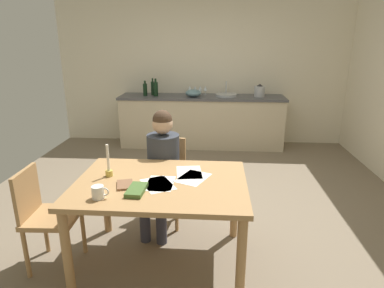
{
  "coord_description": "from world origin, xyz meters",
  "views": [
    {
      "loc": [
        0.24,
        -3.49,
        1.83
      ],
      "look_at": [
        0.02,
        -0.39,
        0.85
      ],
      "focal_mm": 30.93,
      "sensor_mm": 36.0,
      "label": 1
    }
  ],
  "objects_px": {
    "chair_at_table": "(166,176)",
    "wine_glass_back_right": "(190,88)",
    "book_cookery": "(137,190)",
    "wine_glass_by_kettle": "(200,88)",
    "mixing_bowl": "(193,93)",
    "person_seated": "(162,163)",
    "bottle_oil": "(145,89)",
    "coffee_mug": "(98,192)",
    "wine_glass_back_left": "(195,88)",
    "candlestick": "(109,167)",
    "book_magazine": "(125,185)",
    "dining_table": "(161,192)",
    "bottle_wine_red": "(156,89)",
    "wine_glass_near_sink": "(205,89)",
    "chair_side_empty": "(45,214)",
    "bottle_vinegar": "(153,88)",
    "stovetop_kettle": "(259,91)",
    "sink_unit": "(226,95)"
  },
  "relations": [
    {
      "from": "chair_at_table",
      "to": "wine_glass_back_right",
      "type": "height_order",
      "value": "wine_glass_back_right"
    },
    {
      "from": "book_cookery",
      "to": "wine_glass_by_kettle",
      "type": "distance_m",
      "value": 3.7
    },
    {
      "from": "mixing_bowl",
      "to": "wine_glass_by_kettle",
      "type": "distance_m",
      "value": 0.25
    },
    {
      "from": "person_seated",
      "to": "wine_glass_by_kettle",
      "type": "distance_m",
      "value": 2.91
    },
    {
      "from": "bottle_oil",
      "to": "coffee_mug",
      "type": "bearing_deg",
      "value": -83.49
    },
    {
      "from": "wine_glass_by_kettle",
      "to": "wine_glass_back_left",
      "type": "relative_size",
      "value": 1.0
    },
    {
      "from": "candlestick",
      "to": "book_magazine",
      "type": "bearing_deg",
      "value": -44.54
    },
    {
      "from": "dining_table",
      "to": "mixing_bowl",
      "type": "xyz_separation_m",
      "value": [
        0.04,
        3.25,
        0.31
      ]
    },
    {
      "from": "book_cookery",
      "to": "bottle_wine_red",
      "type": "relative_size",
      "value": 0.77
    },
    {
      "from": "dining_table",
      "to": "chair_at_table",
      "type": "xyz_separation_m",
      "value": [
        -0.07,
        0.74,
        -0.17
      ]
    },
    {
      "from": "chair_at_table",
      "to": "book_cookery",
      "type": "relative_size",
      "value": 3.72
    },
    {
      "from": "bottle_oil",
      "to": "wine_glass_back_right",
      "type": "bearing_deg",
      "value": 13.41
    },
    {
      "from": "wine_glass_near_sink",
      "to": "book_cookery",
      "type": "bearing_deg",
      "value": -95.99
    },
    {
      "from": "wine_glass_back_left",
      "to": "candlestick",
      "type": "bearing_deg",
      "value": -98.37
    },
    {
      "from": "wine_glass_by_kettle",
      "to": "coffee_mug",
      "type": "bearing_deg",
      "value": -98.06
    },
    {
      "from": "dining_table",
      "to": "book_cookery",
      "type": "bearing_deg",
      "value": -126.16
    },
    {
      "from": "chair_side_empty",
      "to": "wine_glass_by_kettle",
      "type": "relative_size",
      "value": 5.58
    },
    {
      "from": "candlestick",
      "to": "bottle_vinegar",
      "type": "xyz_separation_m",
      "value": [
        -0.24,
        3.29,
        0.2
      ]
    },
    {
      "from": "person_seated",
      "to": "stovetop_kettle",
      "type": "xyz_separation_m",
      "value": [
        1.26,
        2.74,
        0.32
      ]
    },
    {
      "from": "dining_table",
      "to": "wine_glass_back_left",
      "type": "xyz_separation_m",
      "value": [
        0.06,
        3.48,
        0.35
      ]
    },
    {
      "from": "person_seated",
      "to": "coffee_mug",
      "type": "bearing_deg",
      "value": -108.25
    },
    {
      "from": "wine_glass_by_kettle",
      "to": "wine_glass_back_right",
      "type": "xyz_separation_m",
      "value": [
        -0.19,
        0.0,
        0.0
      ]
    },
    {
      "from": "book_magazine",
      "to": "wine_glass_back_right",
      "type": "xyz_separation_m",
      "value": [
        0.22,
        3.58,
        0.25
      ]
    },
    {
      "from": "dining_table",
      "to": "coffee_mug",
      "type": "xyz_separation_m",
      "value": [
        -0.39,
        -0.32,
        0.14
      ]
    },
    {
      "from": "chair_at_table",
      "to": "coffee_mug",
      "type": "xyz_separation_m",
      "value": [
        -0.32,
        -1.06,
        0.31
      ]
    },
    {
      "from": "bottle_vinegar",
      "to": "candlestick",
      "type": "bearing_deg",
      "value": -85.83
    },
    {
      "from": "book_magazine",
      "to": "chair_at_table",
      "type": "bearing_deg",
      "value": 60.3
    },
    {
      "from": "coffee_mug",
      "to": "wine_glass_near_sink",
      "type": "distance_m",
      "value": 3.86
    },
    {
      "from": "book_magazine",
      "to": "bottle_wine_red",
      "type": "height_order",
      "value": "bottle_wine_red"
    },
    {
      "from": "candlestick",
      "to": "bottle_wine_red",
      "type": "relative_size",
      "value": 0.91
    },
    {
      "from": "bottle_vinegar",
      "to": "stovetop_kettle",
      "type": "bearing_deg",
      "value": -1.37
    },
    {
      "from": "chair_at_table",
      "to": "chair_side_empty",
      "type": "bearing_deg",
      "value": -136.08
    },
    {
      "from": "sink_unit",
      "to": "stovetop_kettle",
      "type": "relative_size",
      "value": 1.64
    },
    {
      "from": "wine_glass_back_right",
      "to": "mixing_bowl",
      "type": "bearing_deg",
      "value": -70.18
    },
    {
      "from": "bottle_wine_red",
      "to": "wine_glass_by_kettle",
      "type": "xyz_separation_m",
      "value": [
        0.76,
        0.23,
        -0.02
      ]
    },
    {
      "from": "chair_side_empty",
      "to": "bottle_vinegar",
      "type": "bearing_deg",
      "value": 85.7
    },
    {
      "from": "book_magazine",
      "to": "wine_glass_back_left",
      "type": "xyz_separation_m",
      "value": [
        0.32,
        3.58,
        0.25
      ]
    },
    {
      "from": "book_magazine",
      "to": "coffee_mug",
      "type": "bearing_deg",
      "value": -137.02
    },
    {
      "from": "coffee_mug",
      "to": "dining_table",
      "type": "bearing_deg",
      "value": 39.46
    },
    {
      "from": "coffee_mug",
      "to": "wine_glass_back_right",
      "type": "xyz_separation_m",
      "value": [
        0.35,
        3.8,
        0.21
      ]
    },
    {
      "from": "bottle_oil",
      "to": "stovetop_kettle",
      "type": "xyz_separation_m",
      "value": [
        1.98,
        0.03,
        -0.01
      ]
    },
    {
      "from": "chair_side_empty",
      "to": "sink_unit",
      "type": "relative_size",
      "value": 2.39
    },
    {
      "from": "dining_table",
      "to": "bottle_vinegar",
      "type": "height_order",
      "value": "bottle_vinegar"
    },
    {
      "from": "mixing_bowl",
      "to": "book_magazine",
      "type": "bearing_deg",
      "value": -95.18
    },
    {
      "from": "candlestick",
      "to": "bottle_vinegar",
      "type": "height_order",
      "value": "bottle_vinegar"
    },
    {
      "from": "bottle_oil",
      "to": "bottle_vinegar",
      "type": "distance_m",
      "value": 0.14
    },
    {
      "from": "coffee_mug",
      "to": "mixing_bowl",
      "type": "xyz_separation_m",
      "value": [
        0.43,
        3.58,
        0.16
      ]
    },
    {
      "from": "coffee_mug",
      "to": "bottle_wine_red",
      "type": "distance_m",
      "value": 3.59
    },
    {
      "from": "person_seated",
      "to": "bottle_vinegar",
      "type": "distance_m",
      "value": 2.86
    },
    {
      "from": "chair_at_table",
      "to": "bottle_vinegar",
      "type": "relative_size",
      "value": 2.95
    }
  ]
}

